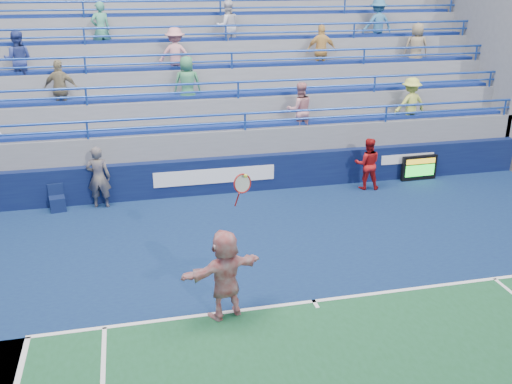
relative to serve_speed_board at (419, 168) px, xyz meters
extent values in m
plane|color=#333538|center=(-5.55, -6.19, -0.41)|extent=(120.00, 120.00, 0.00)
cube|color=#0F204D|center=(-5.55, -3.99, -0.40)|extent=(18.00, 8.40, 0.02)
cube|color=white|center=(-5.55, -6.19, -0.39)|extent=(11.00, 0.10, 0.01)
cube|color=white|center=(-5.55, -6.29, -0.39)|extent=(0.08, 0.30, 0.01)
cube|color=#0B113C|center=(-5.55, 0.31, 0.14)|extent=(18.00, 0.30, 1.10)
cube|color=white|center=(-6.55, 0.15, 0.19)|extent=(3.60, 0.02, 0.45)
cube|color=white|center=(-0.35, 0.15, 0.29)|extent=(1.80, 0.02, 0.30)
cube|color=slate|center=(-5.55, 3.26, 0.14)|extent=(18.00, 5.60, 1.10)
cube|color=slate|center=(-5.55, 3.26, 0.51)|extent=(18.00, 5.60, 1.85)
cube|color=navy|center=(-5.55, 0.91, 1.49)|extent=(17.40, 0.45, 0.10)
cylinder|color=#1D44A2|center=(-5.55, 0.51, 1.94)|extent=(18.00, 0.07, 0.07)
cube|color=slate|center=(-5.55, 3.76, 0.89)|extent=(18.00, 4.60, 2.60)
cube|color=navy|center=(-5.55, 1.91, 2.24)|extent=(17.40, 0.45, 0.10)
cylinder|color=#1D44A2|center=(-5.55, 1.51, 2.69)|extent=(18.00, 0.07, 0.07)
cube|color=slate|center=(-5.55, 4.26, 1.26)|extent=(18.00, 3.60, 3.35)
cube|color=navy|center=(-5.55, 2.91, 2.99)|extent=(17.40, 0.45, 0.10)
cylinder|color=#1D44A2|center=(-5.55, 2.51, 3.44)|extent=(18.00, 0.07, 0.07)
cube|color=slate|center=(-5.55, 4.76, 1.64)|extent=(18.00, 2.60, 4.10)
cube|color=navy|center=(-5.55, 3.91, 3.74)|extent=(17.40, 0.45, 0.10)
cylinder|color=#1D44A2|center=(-5.55, 3.51, 4.19)|extent=(18.00, 0.07, 0.07)
cube|color=slate|center=(-5.55, 5.26, 2.01)|extent=(18.00, 1.60, 4.85)
cube|color=navy|center=(-5.55, 4.91, 4.49)|extent=(17.40, 0.45, 0.10)
cylinder|color=#1D44A2|center=(-5.55, 4.51, 4.94)|extent=(18.00, 0.07, 0.07)
imported|color=navy|center=(-11.98, 2.91, 3.37)|extent=(0.85, 0.68, 1.70)
imported|color=#8B7A5C|center=(1.04, 2.91, 3.37)|extent=(0.94, 0.74, 1.70)
imported|color=#E3AF58|center=(-2.42, 2.91, 3.37)|extent=(1.05, 0.55, 1.70)
imported|color=#3C8558|center=(-7.05, 1.91, 2.62)|extent=(0.87, 0.60, 1.70)
imported|color=teal|center=(-0.01, 3.91, 4.12)|extent=(1.13, 0.69, 1.70)
imported|color=#877A5A|center=(-10.76, 1.91, 2.62)|extent=(1.06, 0.59, 1.70)
imported|color=#D78B91|center=(-7.28, 2.91, 3.37)|extent=(1.18, 0.79, 1.70)
imported|color=#419072|center=(-9.53, 3.91, 4.12)|extent=(0.71, 0.58, 1.70)
imported|color=silver|center=(-5.42, 3.91, 4.12)|extent=(0.90, 0.74, 1.70)
imported|color=#CED954|center=(-0.04, 0.91, 1.87)|extent=(1.18, 0.79, 1.70)
imported|color=#D0868B|center=(-3.74, 0.91, 1.87)|extent=(0.83, 0.65, 1.70)
cube|color=black|center=(0.00, 0.01, 0.00)|extent=(1.18, 0.16, 0.82)
cube|color=gold|center=(0.00, -0.07, 0.24)|extent=(1.00, 0.02, 0.16)
cube|color=#19E533|center=(0.00, -0.07, -0.06)|extent=(1.00, 0.02, 0.37)
cube|color=#0D1941|center=(-11.01, -0.08, -0.20)|extent=(0.48, 0.48, 0.42)
cube|color=#0D1941|center=(-11.01, 0.11, 0.17)|extent=(0.42, 0.11, 0.32)
imported|color=white|center=(-7.36, -6.26, 0.49)|extent=(1.75, 1.02, 1.79)
torus|color=#A31614|center=(-7.01, -6.26, 2.28)|extent=(0.37, 0.21, 0.36)
cylinder|color=#A31614|center=(-7.11, -6.26, 1.98)|extent=(0.08, 0.20, 0.33)
sphere|color=yellow|center=(-6.96, -6.31, 2.44)|extent=(0.07, 0.07, 0.07)
imported|color=#161A3D|center=(-9.84, -0.06, 0.48)|extent=(0.71, 0.53, 1.79)
imported|color=#A41214|center=(-1.94, -0.34, 0.39)|extent=(0.91, 0.78, 1.60)
camera|label=1|loc=(-8.90, -15.61, 5.78)|focal=40.00mm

